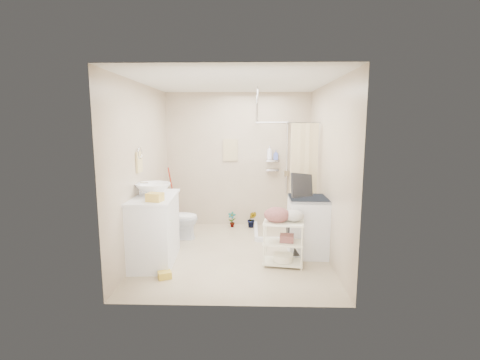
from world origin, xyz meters
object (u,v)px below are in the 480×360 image
object	(u,v)px
vanity	(154,229)
washing_machine	(309,226)
toilet	(177,218)
laundry_rack	(283,239)

from	to	relation	value
vanity	washing_machine	distance (m)	2.33
vanity	toilet	size ratio (longest dim) A/B	1.53
toilet	washing_machine	xyz separation A→B (m)	(2.18, -0.69, 0.08)
toilet	laundry_rack	distance (m)	2.09
vanity	laundry_rack	size ratio (longest dim) A/B	1.45
vanity	washing_machine	bearing A→B (deg)	5.55
toilet	laundry_rack	size ratio (longest dim) A/B	0.95
laundry_rack	toilet	bearing A→B (deg)	155.18
washing_machine	laundry_rack	distance (m)	0.63
toilet	vanity	bearing A→B (deg)	171.88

